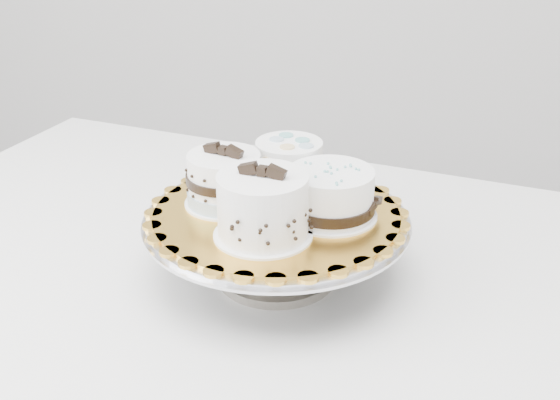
% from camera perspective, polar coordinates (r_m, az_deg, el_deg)
% --- Properties ---
extents(table, '(1.33, 1.00, 0.75)m').
position_cam_1_polar(table, '(1.05, -2.88, -8.29)').
color(table, white).
rests_on(table, floor).
extents(cake_stand, '(0.35, 0.35, 0.09)m').
position_cam_1_polar(cake_stand, '(0.93, -0.29, -2.86)').
color(cake_stand, gray).
rests_on(cake_stand, table).
extents(cake_board, '(0.41, 0.41, 0.00)m').
position_cam_1_polar(cake_board, '(0.91, -0.29, -1.09)').
color(cake_board, gold).
rests_on(cake_board, cake_stand).
extents(cake_swirl, '(0.12, 0.12, 0.10)m').
position_cam_1_polar(cake_swirl, '(0.83, -1.41, -0.64)').
color(cake_swirl, white).
rests_on(cake_swirl, cake_board).
extents(cake_banded, '(0.12, 0.12, 0.09)m').
position_cam_1_polar(cake_banded, '(0.92, -4.53, 1.52)').
color(cake_banded, white).
rests_on(cake_banded, cake_board).
extents(cake_dots, '(0.11, 0.11, 0.07)m').
position_cam_1_polar(cake_dots, '(0.96, 0.73, 2.90)').
color(cake_dots, white).
rests_on(cake_dots, cake_board).
extents(cake_ribbon, '(0.13, 0.13, 0.07)m').
position_cam_1_polar(cake_ribbon, '(0.89, 4.20, 0.39)').
color(cake_ribbon, white).
rests_on(cake_ribbon, cake_board).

